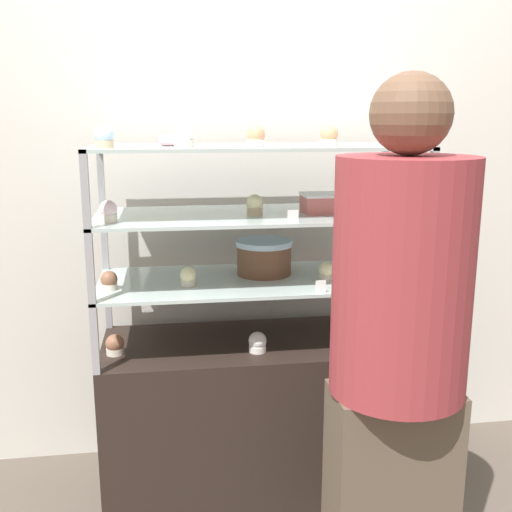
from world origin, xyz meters
The scene contains 29 objects.
ground_plane centered at (0.00, 0.00, 0.00)m, with size 20.00×20.00×0.00m, color brown.
back_wall centered at (0.00, 0.39, 1.30)m, with size 8.00×0.05×2.60m.
display_base centered at (0.00, 0.00, 0.32)m, with size 1.17×0.49×0.64m.
display_riser_lower centered at (0.00, 0.00, 0.87)m, with size 1.17×0.49×0.25m.
display_riser_middle centered at (0.00, 0.00, 1.11)m, with size 1.17×0.49×0.25m.
display_riser_upper centered at (0.00, 0.00, 1.36)m, with size 1.17×0.49×0.25m.
layer_cake_centerpiece centered at (0.04, 0.06, 0.95)m, with size 0.22×0.22×0.13m.
sheet_cake_frosted centered at (0.26, -0.01, 1.16)m, with size 0.19×0.14×0.07m.
cupcake_0 centered at (-0.52, -0.07, 0.67)m, with size 0.07×0.07×0.07m.
cupcake_1 centered at (-0.01, -0.12, 0.67)m, with size 0.07×0.07×0.07m.
cupcake_2 centered at (0.51, -0.12, 0.67)m, with size 0.07×0.07×0.07m.
price_tag_0 centered at (0.40, -0.22, 0.66)m, with size 0.04×0.00×0.04m.
cupcake_3 centered at (-0.53, -0.08, 0.91)m, with size 0.06×0.06×0.07m.
cupcake_4 centered at (-0.25, -0.06, 0.91)m, with size 0.06×0.06×0.07m.
cupcake_5 centered at (0.25, -0.06, 0.91)m, with size 0.06×0.06×0.07m.
cupcake_6 centered at (0.52, -0.13, 0.91)m, with size 0.06×0.06×0.07m.
price_tag_1 centered at (0.19, -0.22, 0.90)m, with size 0.04×0.00×0.04m.
cupcake_7 centered at (-0.52, -0.12, 1.16)m, with size 0.06×0.06×0.08m.
cupcake_8 centered at (-0.01, -0.04, 1.16)m, with size 0.06×0.06×0.08m.
cupcake_9 centered at (0.52, -0.06, 1.16)m, with size 0.06×0.06×0.08m.
price_tag_2 centered at (0.09, -0.22, 1.15)m, with size 0.04×0.00×0.04m.
cupcake_10 centered at (-0.52, -0.12, 1.41)m, with size 0.06×0.06×0.07m.
cupcake_11 centered at (-0.26, -0.09, 1.41)m, with size 0.06×0.06×0.07m.
cupcake_12 centered at (-0.01, -0.09, 1.41)m, with size 0.06×0.06×0.07m.
cupcake_13 centered at (0.25, -0.07, 1.41)m, with size 0.06×0.06×0.07m.
cupcake_14 centered at (0.51, -0.11, 1.41)m, with size 0.06×0.06×0.07m.
price_tag_3 centered at (-0.28, -0.22, 1.40)m, with size 0.04×0.00×0.04m.
donut_glazed centered at (-0.28, 0.03, 1.39)m, with size 0.13×0.13×0.04m.
customer_figure centered at (0.29, -0.69, 0.85)m, with size 0.37×0.37×1.58m.
Camera 1 is at (-0.31, -2.15, 1.46)m, focal length 42.00 mm.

